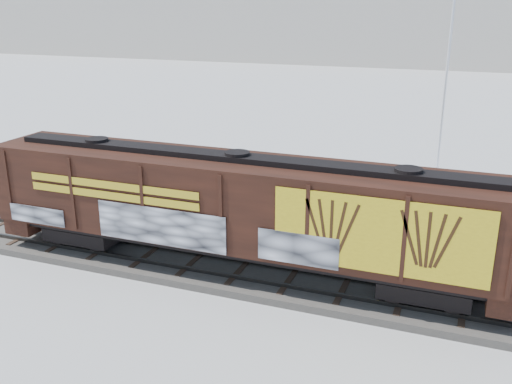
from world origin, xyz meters
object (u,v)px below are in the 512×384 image
at_px(hopper_railcar, 238,205).
at_px(car_silver, 139,185).
at_px(flagpole, 444,117).
at_px(car_white, 383,223).

xyz_separation_m(hopper_railcar, car_silver, (-8.34, 6.50, -2.08)).
height_order(hopper_railcar, car_silver, hopper_railcar).
bearing_deg(flagpole, car_white, -103.55).
height_order(hopper_railcar, flagpole, flagpole).
distance_m(hopper_railcar, car_silver, 10.78).
height_order(hopper_railcar, car_white, hopper_railcar).
relative_size(hopper_railcar, car_silver, 4.36).
distance_m(car_silver, car_white, 12.89).
bearing_deg(flagpole, car_silver, -155.61).
bearing_deg(hopper_railcar, car_silver, 142.06).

